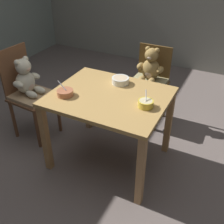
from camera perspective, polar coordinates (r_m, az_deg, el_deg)
ground_plane at (r=2.78m, az=-0.47°, el=-9.87°), size 5.20×5.20×0.04m
dining_table at (r=2.39m, az=-0.54°, el=1.33°), size 0.99×0.81×0.72m
teddy_chair_far_center at (r=3.08m, az=7.87°, el=7.77°), size 0.41×0.39×0.88m
teddy_chair_near_left at (r=2.91m, az=-17.20°, el=5.19°), size 0.43×0.42×0.96m
porridge_bowl_terracotta_near_left at (r=2.35m, az=-9.76°, el=4.01°), size 0.15×0.14×0.12m
porridge_bowl_yellow_near_right at (r=2.17m, az=7.06°, el=1.78°), size 0.13×0.13×0.12m
porridge_bowl_white_far_center at (r=2.52m, az=1.76°, el=6.62°), size 0.16×0.16×0.06m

